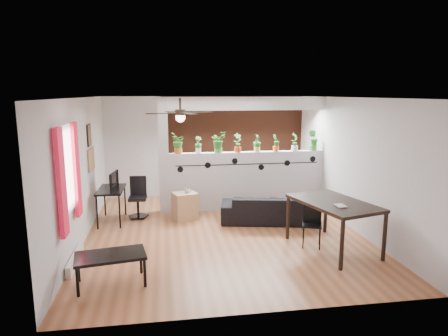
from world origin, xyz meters
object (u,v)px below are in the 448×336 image
computer_desk (111,192)px  office_chair (138,200)px  potted_plant_6 (295,141)px  potted_plant_7 (313,140)px  dining_table (334,207)px  folding_chair (312,219)px  sofa (268,209)px  potted_plant_2 (218,141)px  potted_plant_4 (257,142)px  ceiling_fan (180,114)px  potted_plant_1 (198,144)px  cube_shelf (185,206)px  potted_plant_0 (178,143)px  potted_plant_5 (276,142)px  coffee_table (110,257)px  potted_plant_3 (238,142)px  cup (187,191)px

computer_desk → office_chair: office_chair is taller
potted_plant_6 → potted_plant_7: bearing=0.0°
potted_plant_7 → dining_table: 2.86m
folding_chair → sofa: bearing=106.9°
potted_plant_7 → potted_plant_2: bearing=180.0°
potted_plant_4 → potted_plant_7: bearing=0.0°
ceiling_fan → computer_desk: bearing=138.2°
dining_table → potted_plant_1: bearing=128.1°
ceiling_fan → cube_shelf: ceiling_fan is taller
potted_plant_0 → potted_plant_5: 2.26m
potted_plant_6 → sofa: size_ratio=0.23×
potted_plant_0 → coffee_table: 3.80m
potted_plant_3 → dining_table: 3.02m
potted_plant_0 → cup: (0.15, -0.58, -0.97)m
coffee_table → potted_plant_7: bearing=38.8°
potted_plant_1 → folding_chair: 3.20m
potted_plant_7 → coffee_table: bearing=-141.2°
sofa → cup: cup is taller
potted_plant_6 → dining_table: bearing=-93.7°
office_chair → cube_shelf: bearing=-15.9°
potted_plant_5 → computer_desk: size_ratio=0.39×
cup → folding_chair: bearing=-41.3°
potted_plant_5 → potted_plant_7: size_ratio=0.81×
potted_plant_0 → potted_plant_1: potted_plant_0 is taller
potted_plant_7 → folding_chair: size_ratio=0.58×
potted_plant_1 → potted_plant_5: potted_plant_5 is taller
potted_plant_3 → folding_chair: (0.89, -2.43, -1.09)m
office_chair → folding_chair: office_chair is taller
potted_plant_4 → cube_shelf: 2.21m
potted_plant_5 → coffee_table: potted_plant_5 is taller
ceiling_fan → potted_plant_7: (3.18, 1.80, -0.71)m
potted_plant_4 → potted_plant_7: size_ratio=0.84×
potted_plant_3 → coffee_table: (-2.47, -3.43, -1.18)m
potted_plant_3 → potted_plant_4: size_ratio=1.07×
ceiling_fan → potted_plant_6: bearing=33.4°
cube_shelf → dining_table: (2.44, -2.07, 0.47)m
office_chair → computer_desk: bearing=-156.2°
potted_plant_1 → folding_chair: size_ratio=0.44×
cup → potted_plant_7: bearing=11.0°
ceiling_fan → cube_shelf: size_ratio=2.05×
potted_plant_2 → potted_plant_6: bearing=0.0°
potted_plant_1 → potted_plant_6: 2.26m
potted_plant_2 → folding_chair: (1.35, -2.43, -1.11)m
potted_plant_1 → potted_plant_4: 1.35m
potted_plant_1 → potted_plant_0: bearing=180.0°
potted_plant_7 → folding_chair: (-0.91, -2.43, -1.11)m
office_chair → folding_chair: (3.16, -2.13, 0.10)m
potted_plant_2 → potted_plant_3: (0.45, 0.00, -0.02)m
potted_plant_2 → office_chair: 2.20m
potted_plant_1 → dining_table: potted_plant_1 is taller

